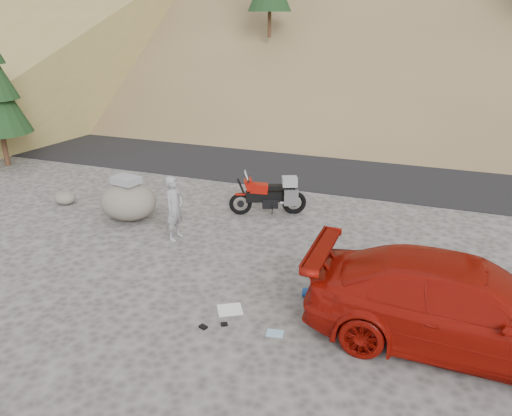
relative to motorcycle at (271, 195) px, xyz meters
The scene contains 14 objects.
ground 3.42m from the motorcycle, 85.23° to the right, with size 140.00×140.00×0.00m, color #474341.
road 5.67m from the motorcycle, 87.14° to the left, with size 120.00×7.00×0.05m, color black.
motorcycle is the anchor object (origin of this frame).
man 3.00m from the motorcycle, 126.03° to the right, with size 0.60×0.39×1.64m, color gray.
red_car 6.68m from the motorcycle, 42.75° to the right, with size 2.14×5.26×1.53m, color maroon.
boulder 3.94m from the motorcycle, 154.69° to the right, with size 1.98×1.86×1.20m.
small_rock 6.16m from the motorcycle, 167.05° to the right, with size 0.62×0.56×0.36m.
gear_white_cloth 5.00m from the motorcycle, 80.64° to the right, with size 0.46×0.41×0.02m, color white.
gear_blue_mat 4.52m from the motorcycle, 60.47° to the right, with size 0.18×0.18×0.45m, color navy.
gear_bottle 5.59m from the motorcycle, 51.84° to the right, with size 0.08×0.08×0.23m, color navy.
gear_funnel 6.24m from the motorcycle, 45.85° to the right, with size 0.14×0.14×0.18m, color #BB320C.
gear_glove_a 5.66m from the motorcycle, 84.09° to the right, with size 0.14×0.10×0.04m, color black.
gear_glove_b 5.50m from the motorcycle, 80.47° to the right, with size 0.12×0.09×0.04m, color black.
gear_blue_cloth 5.66m from the motorcycle, 70.74° to the right, with size 0.30×0.22×0.01m, color #8ABAD5.
Camera 1 is at (3.83, -9.04, 5.36)m, focal length 35.00 mm.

